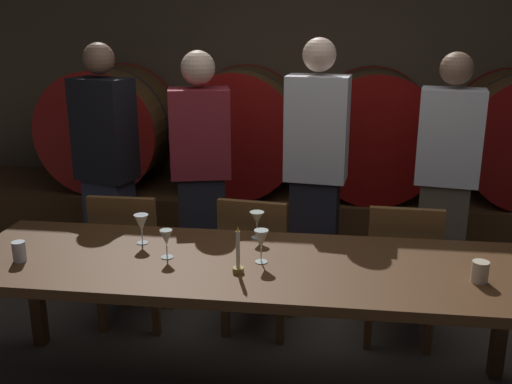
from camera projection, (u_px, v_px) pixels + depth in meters
back_wall at (311, 64)px, 5.12m from camera, size 7.14×0.24×2.93m
barrel_shelf at (304, 218)px, 4.96m from camera, size 6.43×0.90×0.49m
wine_barrel_far_left at (111, 127)px, 4.95m from camera, size 0.99×0.78×0.99m
wine_barrel_center_left at (241, 130)px, 4.81m from camera, size 0.99×0.78×0.99m
wine_barrel_center_right at (373, 133)px, 4.68m from camera, size 0.99×0.78×0.99m
dining_table at (248, 274)px, 2.83m from camera, size 2.75×0.82×0.76m
chair_left at (131, 253)px, 3.59m from camera, size 0.40×0.40×0.88m
chair_center at (256, 259)px, 3.51m from camera, size 0.44×0.44×0.88m
chair_right at (401, 267)px, 3.39m from camera, size 0.41×0.41×0.88m
guest_far_left at (107, 170)px, 3.97m from camera, size 0.44×0.35×1.71m
guest_center_left at (201, 178)px, 3.84m from camera, size 0.43×0.32×1.67m
guest_center_right at (316, 175)px, 3.75m from camera, size 0.41×0.28×1.75m
guest_far_right at (445, 184)px, 3.73m from camera, size 0.41×0.30×1.67m
candle_center at (238, 260)px, 2.67m from camera, size 0.05×0.05×0.23m
wine_glass_far_left at (141, 223)px, 3.00m from camera, size 0.07×0.07×0.15m
wine_glass_center_left at (166, 239)px, 2.83m from camera, size 0.06×0.06×0.14m
wine_glass_center_right at (257, 219)px, 3.08m from camera, size 0.08×0.08×0.14m
wine_glass_far_right at (261, 240)px, 2.77m from camera, size 0.07×0.07×0.16m
cup_left at (19, 251)px, 2.80m from camera, size 0.06×0.06×0.10m
cup_right at (480, 272)px, 2.58m from camera, size 0.07×0.07×0.10m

